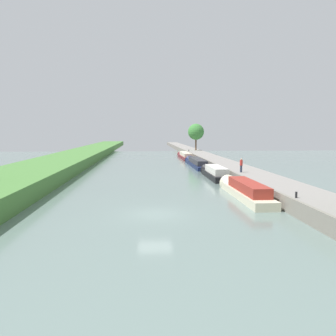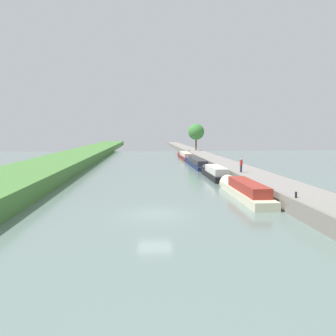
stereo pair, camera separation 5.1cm
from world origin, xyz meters
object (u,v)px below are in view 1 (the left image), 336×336
(mooring_bollard_near, at_px, (296,195))
(narrowboat_navy, at_px, (196,163))
(narrowboat_maroon, at_px, (185,156))
(mooring_bollard_far, at_px, (189,150))
(narrowboat_cream, at_px, (244,190))
(person_walking, at_px, (241,165))
(narrowboat_black, at_px, (214,173))

(mooring_bollard_near, bearing_deg, narrowboat_navy, 93.21)
(narrowboat_maroon, relative_size, mooring_bollard_near, 34.65)
(mooring_bollard_near, height_order, mooring_bollard_far, same)
(narrowboat_cream, xyz_separation_m, person_walking, (2.31, 9.00, 1.42))
(narrowboat_maroon, bearing_deg, narrowboat_navy, -90.08)
(person_walking, relative_size, mooring_bollard_far, 3.69)
(narrowboat_black, relative_size, mooring_bollard_near, 23.75)
(narrowboat_black, distance_m, narrowboat_maroon, 31.65)
(narrowboat_maroon, xyz_separation_m, person_walking, (2.39, -35.88, 1.45))
(narrowboat_cream, height_order, mooring_bollard_near, mooring_bollard_near)
(narrowboat_cream, height_order, person_walking, person_walking)
(narrowboat_cream, distance_m, narrowboat_navy, 28.19)
(narrowboat_black, height_order, narrowboat_maroon, narrowboat_black)
(mooring_bollard_far, bearing_deg, narrowboat_cream, -92.02)
(narrowboat_cream, distance_m, person_walking, 9.40)
(narrowboat_black, height_order, narrowboat_navy, narrowboat_black)
(narrowboat_cream, distance_m, narrowboat_black, 13.23)
(narrowboat_black, height_order, person_walking, person_walking)
(person_walking, bearing_deg, narrowboat_maroon, 93.81)
(narrowboat_black, bearing_deg, narrowboat_maroon, 90.15)
(narrowboat_black, relative_size, narrowboat_maroon, 0.69)
(narrowboat_navy, relative_size, mooring_bollard_near, 36.61)
(narrowboat_cream, relative_size, narrowboat_navy, 0.74)
(person_walking, relative_size, mooring_bollard_near, 3.69)
(narrowboat_cream, xyz_separation_m, narrowboat_black, (0.00, 13.23, -0.01))
(mooring_bollard_far, bearing_deg, narrowboat_maroon, -104.28)
(narrowboat_navy, bearing_deg, person_walking, -82.84)
(person_walking, bearing_deg, mooring_bollard_near, -91.67)
(person_walking, bearing_deg, narrowboat_cream, -104.40)
(person_walking, bearing_deg, narrowboat_black, 118.58)
(narrowboat_maroon, height_order, person_walking, person_walking)
(narrowboat_black, relative_size, person_walking, 6.44)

